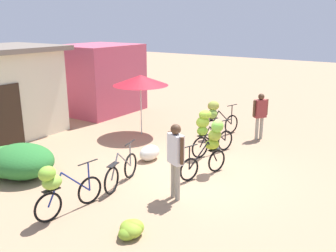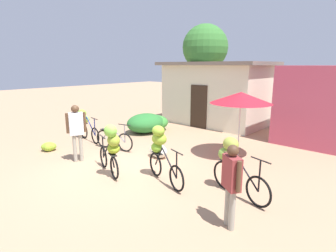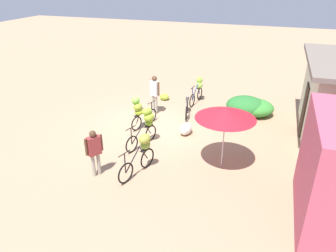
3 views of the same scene
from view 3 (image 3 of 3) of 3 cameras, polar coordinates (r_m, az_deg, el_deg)
name	(u,v)px [view 3 (image 3 of 3)]	position (r m, az deg, el deg)	size (l,w,h in m)	color
ground_plane	(153,128)	(13.10, -2.76, -0.37)	(60.00, 60.00, 0.00)	tan
hedge_bush_front_left	(254,107)	(14.70, 15.22, 3.28)	(1.49, 1.73, 0.72)	#398A35
hedge_bush_front_right	(246,106)	(14.63, 13.83, 3.57)	(1.48, 1.75, 0.83)	#2A722F
market_umbrella	(226,113)	(9.85, 10.34, 2.30)	(1.90, 1.90, 2.09)	beige
bicycle_leftmost	(198,88)	(15.66, 5.45, 6.83)	(1.63, 0.40, 1.19)	black
bicycle_near_pile	(187,108)	(14.10, 3.40, 3.18)	(1.58, 0.41, 0.96)	black
bicycle_center_loaded	(139,110)	(12.74, -5.16, 2.93)	(1.50, 0.59, 1.44)	black
bicycle_by_shop	(146,123)	(11.57, -3.92, 0.57)	(1.63, 0.65, 1.41)	black
bicycle_rightmost	(142,150)	(10.00, -4.72, -4.36)	(1.67, 0.65, 1.29)	black
banana_pile_on_ground	(164,97)	(16.03, -0.68, 5.28)	(0.65, 0.66, 0.31)	#8BAF2F
produce_sack	(186,129)	(12.54, 3.22, -0.52)	(0.70, 0.44, 0.44)	silver
person_vendor	(94,149)	(9.93, -13.12, -4.01)	(0.49, 0.39, 1.57)	gray
person_bystander	(155,90)	(14.13, -2.44, 6.40)	(0.35, 0.54, 1.75)	gray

